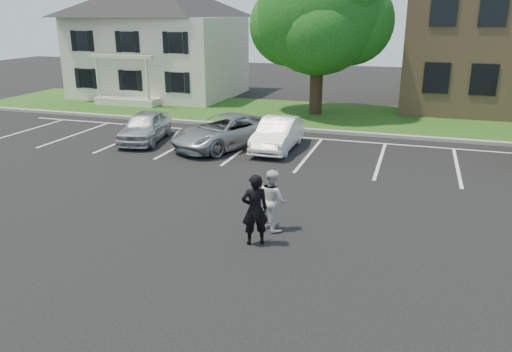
{
  "coord_description": "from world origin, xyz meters",
  "views": [
    {
      "loc": [
        3.93,
        -11.15,
        5.42
      ],
      "look_at": [
        0.0,
        1.0,
        1.25
      ],
      "focal_mm": 35.0,
      "sensor_mm": 36.0,
      "label": 1
    }
  ],
  "objects": [
    {
      "name": "ground_plane",
      "position": [
        0.0,
        0.0,
        0.0
      ],
      "size": [
        90.0,
        90.0,
        0.0
      ],
      "primitive_type": "plane",
      "color": "black",
      "rests_on": "ground"
    },
    {
      "name": "curb",
      "position": [
        0.0,
        12.0,
        0.07
      ],
      "size": [
        40.0,
        0.3,
        0.15
      ],
      "primitive_type": "cube",
      "color": "gray",
      "rests_on": "ground"
    },
    {
      "name": "grass_strip",
      "position": [
        0.0,
        16.0,
        0.04
      ],
      "size": [
        44.0,
        8.0,
        0.08
      ],
      "primitive_type": "cube",
      "color": "#134A13",
      "rests_on": "ground"
    },
    {
      "name": "stall_lines",
      "position": [
        1.4,
        8.95,
        0.01
      ],
      "size": [
        34.0,
        5.36,
        0.01
      ],
      "color": "silver",
      "rests_on": "ground"
    },
    {
      "name": "house",
      "position": [
        -13.0,
        19.97,
        3.83
      ],
      "size": [
        10.3,
        9.22,
        7.6
      ],
      "color": "beige",
      "rests_on": "ground"
    },
    {
      "name": "tree",
      "position": [
        -1.35,
        16.35,
        5.35
      ],
      "size": [
        7.8,
        7.2,
        8.8
      ],
      "color": "black",
      "rests_on": "ground"
    },
    {
      "name": "man_black_suit",
      "position": [
        0.45,
        -0.49,
        0.9
      ],
      "size": [
        0.78,
        0.69,
        1.8
      ],
      "primitive_type": "imported",
      "rotation": [
        0.0,
        0.0,
        3.65
      ],
      "color": "black",
      "rests_on": "ground"
    },
    {
      "name": "man_white_shirt",
      "position": [
        0.6,
        0.53,
        0.81
      ],
      "size": [
        0.99,
        0.98,
        1.62
      ],
      "primitive_type": "imported",
      "rotation": [
        0.0,
        0.0,
        2.4
      ],
      "color": "silver",
      "rests_on": "ground"
    },
    {
      "name": "car_silver_west",
      "position": [
        -7.4,
        7.91,
        0.67
      ],
      "size": [
        2.3,
        4.14,
        1.33
      ],
      "primitive_type": "imported",
      "rotation": [
        0.0,
        0.0,
        0.19
      ],
      "color": "silver",
      "rests_on": "ground"
    },
    {
      "name": "car_silver_minivan",
      "position": [
        -3.64,
        8.02,
        0.68
      ],
      "size": [
        4.22,
        5.42,
        1.37
      ],
      "primitive_type": "imported",
      "rotation": [
        0.0,
        0.0,
        -0.46
      ],
      "color": "#97999E",
      "rests_on": "ground"
    },
    {
      "name": "car_white_sedan",
      "position": [
        -1.44,
        8.38,
        0.65
      ],
      "size": [
        1.41,
        3.98,
        1.31
      ],
      "primitive_type": "imported",
      "rotation": [
        0.0,
        0.0,
        0.01
      ],
      "color": "white",
      "rests_on": "ground"
    }
  ]
}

